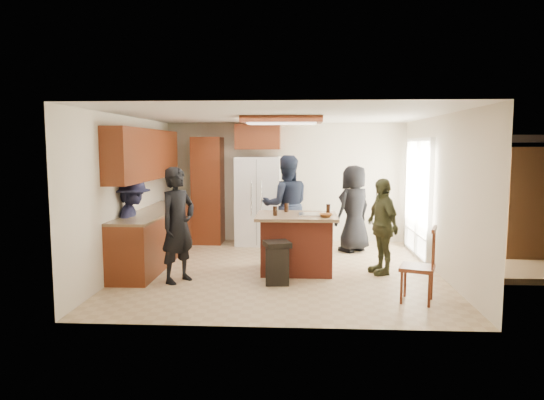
# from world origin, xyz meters

# --- Properties ---
(room_shell) EXTENTS (8.00, 5.20, 5.00)m
(room_shell) POSITION_xyz_m (4.37, 1.64, 0.87)
(room_shell) COLOR tan
(room_shell) RESTS_ON ground
(person_front_left) EXTENTS (0.72, 0.77, 1.71)m
(person_front_left) POSITION_xyz_m (-1.50, -0.74, 0.86)
(person_front_left) COLOR black
(person_front_left) RESTS_ON ground
(person_behind_left) EXTENTS (0.98, 0.70, 1.85)m
(person_behind_left) POSITION_xyz_m (0.05, 1.20, 0.93)
(person_behind_left) COLOR #1A2235
(person_behind_left) RESTS_ON ground
(person_behind_right) EXTENTS (0.96, 0.93, 1.66)m
(person_behind_right) POSITION_xyz_m (1.34, 1.54, 0.83)
(person_behind_right) COLOR black
(person_behind_right) RESTS_ON ground
(person_side_right) EXTENTS (0.70, 0.99, 1.52)m
(person_side_right) POSITION_xyz_m (1.60, -0.08, 0.76)
(person_side_right) COLOR #404327
(person_side_right) RESTS_ON ground
(person_counter) EXTENTS (0.57, 1.03, 1.52)m
(person_counter) POSITION_xyz_m (-2.33, -0.29, 0.76)
(person_counter) COLOR #181930
(person_counter) RESTS_ON ground
(left_cabinetry) EXTENTS (0.64, 3.00, 2.30)m
(left_cabinetry) POSITION_xyz_m (-2.24, 0.40, 0.96)
(left_cabinetry) COLOR maroon
(left_cabinetry) RESTS_ON ground
(back_wall_units) EXTENTS (1.80, 0.60, 2.45)m
(back_wall_units) POSITION_xyz_m (-1.33, 2.20, 1.38)
(back_wall_units) COLOR maroon
(back_wall_units) RESTS_ON ground
(refrigerator) EXTENTS (0.90, 0.76, 1.80)m
(refrigerator) POSITION_xyz_m (-0.55, 2.12, 0.90)
(refrigerator) COLOR white
(refrigerator) RESTS_ON ground
(kitchen_island) EXTENTS (1.28, 1.03, 0.93)m
(kitchen_island) POSITION_xyz_m (0.25, -0.06, 0.47)
(kitchen_island) COLOR #9E3C29
(kitchen_island) RESTS_ON ground
(island_items) EXTENTS (0.93, 0.68, 0.15)m
(island_items) POSITION_xyz_m (0.49, -0.12, 0.96)
(island_items) COLOR silver
(island_items) RESTS_ON kitchen_island
(trash_bin) EXTENTS (0.45, 0.45, 0.63)m
(trash_bin) POSITION_xyz_m (-0.03, -0.76, 0.32)
(trash_bin) COLOR black
(trash_bin) RESTS_ON ground
(spindle_chair) EXTENTS (0.54, 0.54, 0.99)m
(spindle_chair) POSITION_xyz_m (1.84, -1.51, 0.45)
(spindle_chair) COLOR maroon
(spindle_chair) RESTS_ON ground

